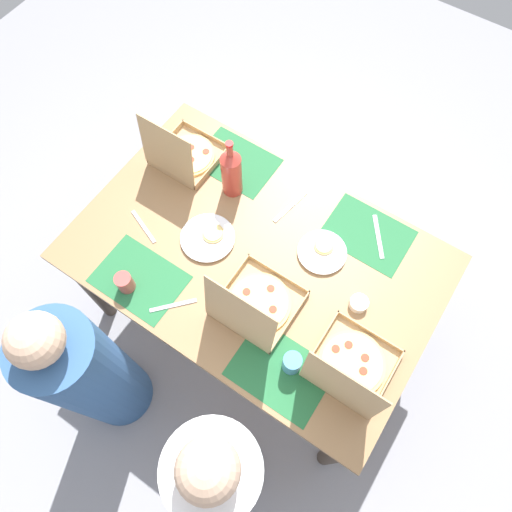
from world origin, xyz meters
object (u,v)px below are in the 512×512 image
(diner_right_seat, at_px, (91,374))
(pizza_box_corner_left, at_px, (350,368))
(cup_dark, at_px, (125,283))
(pizza_box_corner_right, at_px, (184,154))
(cup_spare, at_px, (292,363))
(condiment_bowl, at_px, (359,303))
(diner_left_seat, at_px, (221,472))
(plate_middle, at_px, (208,238))
(plate_far_right, at_px, (322,252))
(pizza_box_edge_far, at_px, (255,306))
(soda_bottle, at_px, (231,172))

(diner_right_seat, bearing_deg, pizza_box_corner_left, -148.26)
(cup_dark, height_order, diner_right_seat, diner_right_seat)
(pizza_box_corner_right, xyz_separation_m, cup_spare, (-0.91, 0.54, 0.00))
(pizza_box_corner_left, relative_size, condiment_bowl, 4.34)
(pizza_box_corner_right, relative_size, diner_left_seat, 0.25)
(pizza_box_corner_left, bearing_deg, plate_middle, -12.10)
(cup_spare, xyz_separation_m, diner_left_seat, (0.02, 0.45, -0.28))
(plate_far_right, relative_size, diner_left_seat, 0.17)
(pizza_box_edge_far, height_order, cup_spare, pizza_box_edge_far)
(pizza_box_edge_far, xyz_separation_m, diner_left_seat, (-0.22, 0.56, -0.28))
(pizza_box_edge_far, bearing_deg, condiment_bowl, -143.51)
(pizza_box_edge_far, bearing_deg, diner_left_seat, 111.04)
(diner_left_seat, height_order, diner_right_seat, diner_left_seat)
(pizza_box_corner_left, height_order, diner_left_seat, diner_left_seat)
(plate_middle, relative_size, diner_left_seat, 0.19)
(cup_dark, bearing_deg, cup_spare, -172.59)
(pizza_box_edge_far, xyz_separation_m, plate_far_right, (-0.10, -0.37, -0.04))
(soda_bottle, height_order, condiment_bowl, soda_bottle)
(plate_middle, xyz_separation_m, cup_dark, (0.15, 0.36, 0.04))
(pizza_box_corner_left, height_order, condiment_bowl, pizza_box_corner_left)
(plate_middle, distance_m, soda_bottle, 0.30)
(diner_left_seat, bearing_deg, plate_middle, -52.17)
(pizza_box_corner_right, relative_size, pizza_box_corner_left, 0.95)
(soda_bottle, xyz_separation_m, condiment_bowl, (-0.73, 0.17, -0.11))
(pizza_box_corner_left, relative_size, cup_spare, 3.22)
(diner_right_seat, bearing_deg, pizza_box_edge_far, -129.88)
(pizza_box_edge_far, relative_size, diner_left_seat, 0.27)
(pizza_box_corner_right, distance_m, pizza_box_corner_left, 1.18)
(pizza_box_corner_left, xyz_separation_m, soda_bottle, (0.82, -0.43, 0.08))
(pizza_box_corner_left, xyz_separation_m, diner_left_seat, (0.21, 0.55, -0.27))
(pizza_box_edge_far, bearing_deg, diner_right_seat, 50.12)
(diner_left_seat, bearing_deg, soda_bottle, -58.01)
(pizza_box_corner_left, height_order, cup_dark, pizza_box_corner_left)
(cup_spare, xyz_separation_m, condiment_bowl, (-0.10, -0.36, -0.03))
(plate_far_right, bearing_deg, diner_right_seat, 58.66)
(pizza_box_corner_left, bearing_deg, diner_left_seat, 69.22)
(condiment_bowl, bearing_deg, diner_right_seat, 45.19)
(pizza_box_corner_left, height_order, soda_bottle, pizza_box_corner_left)
(pizza_box_corner_left, distance_m, cup_dark, 0.93)
(diner_left_seat, relative_size, diner_right_seat, 1.02)
(pizza_box_corner_right, height_order, condiment_bowl, pizza_box_corner_right)
(pizza_box_corner_left, distance_m, cup_spare, 0.21)
(condiment_bowl, relative_size, diner_right_seat, 0.06)
(cup_dark, relative_size, cup_spare, 0.88)
(pizza_box_edge_far, height_order, soda_bottle, pizza_box_edge_far)
(pizza_box_edge_far, xyz_separation_m, soda_bottle, (0.40, -0.42, 0.08))
(diner_right_seat, bearing_deg, condiment_bowl, -134.81)
(cup_dark, bearing_deg, soda_bottle, -98.20)
(soda_bottle, distance_m, cup_dark, 0.64)
(cup_dark, xyz_separation_m, condiment_bowl, (-0.82, -0.45, -0.03))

